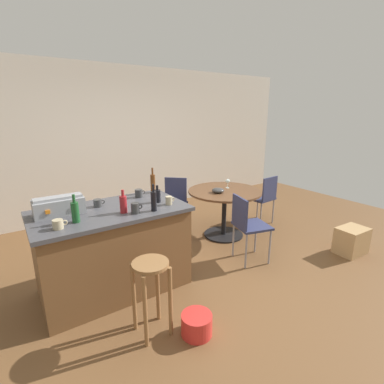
{
  "coord_description": "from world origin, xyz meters",
  "views": [
    {
      "loc": [
        -1.84,
        -2.58,
        1.89
      ],
      "look_at": [
        0.16,
        0.38,
        0.88
      ],
      "focal_mm": 26.71,
      "sensor_mm": 36.0,
      "label": 1
    }
  ],
  "objects_px": {
    "folding_chair_near": "(174,201)",
    "folding_chair_left": "(263,196)",
    "cup_2": "(98,203)",
    "serving_bowl": "(218,190)",
    "cup_4": "(169,200)",
    "bottle_4": "(153,183)",
    "cardboard_box": "(351,241)",
    "bottle_3": "(75,212)",
    "cup_0": "(58,224)",
    "kitchen_island": "(114,249)",
    "bottle_1": "(157,196)",
    "wooden_stool": "(151,283)",
    "bottle_2": "(123,204)",
    "cup_1": "(135,208)",
    "dining_table": "(224,201)",
    "wine_glass": "(228,181)",
    "plastic_bucket": "(197,324)",
    "folding_chair_far": "(247,223)",
    "cup_3": "(139,193)",
    "toolbox": "(59,206)"
  },
  "relations": [
    {
      "from": "dining_table",
      "to": "cardboard_box",
      "type": "distance_m",
      "value": 1.83
    },
    {
      "from": "cup_4",
      "to": "cardboard_box",
      "type": "xyz_separation_m",
      "value": [
        2.38,
        -0.84,
        -0.78
      ]
    },
    {
      "from": "wooden_stool",
      "to": "bottle_3",
      "type": "relative_size",
      "value": 2.61
    },
    {
      "from": "dining_table",
      "to": "bottle_3",
      "type": "distance_m",
      "value": 2.38
    },
    {
      "from": "bottle_2",
      "to": "bottle_3",
      "type": "height_order",
      "value": "bottle_3"
    },
    {
      "from": "folding_chair_left",
      "to": "toolbox",
      "type": "xyz_separation_m",
      "value": [
        -3.22,
        -0.28,
        0.51
      ]
    },
    {
      "from": "folding_chair_far",
      "to": "bottle_3",
      "type": "bearing_deg",
      "value": 174.07
    },
    {
      "from": "toolbox",
      "to": "serving_bowl",
      "type": "relative_size",
      "value": 2.55
    },
    {
      "from": "bottle_4",
      "to": "kitchen_island",
      "type": "bearing_deg",
      "value": -153.51
    },
    {
      "from": "cup_2",
      "to": "serving_bowl",
      "type": "height_order",
      "value": "cup_2"
    },
    {
      "from": "wooden_stool",
      "to": "dining_table",
      "type": "bearing_deg",
      "value": 33.69
    },
    {
      "from": "bottle_4",
      "to": "cup_0",
      "type": "xyz_separation_m",
      "value": [
        -1.19,
        -0.58,
        -0.08
      ]
    },
    {
      "from": "kitchen_island",
      "to": "plastic_bucket",
      "type": "height_order",
      "value": "kitchen_island"
    },
    {
      "from": "cup_2",
      "to": "plastic_bucket",
      "type": "height_order",
      "value": "cup_2"
    },
    {
      "from": "wooden_stool",
      "to": "serving_bowl",
      "type": "distance_m",
      "value": 2.09
    },
    {
      "from": "cup_4",
      "to": "serving_bowl",
      "type": "distance_m",
      "value": 1.29
    },
    {
      "from": "toolbox",
      "to": "plastic_bucket",
      "type": "xyz_separation_m",
      "value": [
        0.8,
        -1.2,
        -0.91
      ]
    },
    {
      "from": "cup_0",
      "to": "plastic_bucket",
      "type": "height_order",
      "value": "cup_0"
    },
    {
      "from": "folding_chair_left",
      "to": "toolbox",
      "type": "bearing_deg",
      "value": -175.09
    },
    {
      "from": "dining_table",
      "to": "bottle_1",
      "type": "distance_m",
      "value": 1.51
    },
    {
      "from": "bottle_4",
      "to": "wine_glass",
      "type": "relative_size",
      "value": 2.18
    },
    {
      "from": "bottle_4",
      "to": "cup_1",
      "type": "relative_size",
      "value": 2.67
    },
    {
      "from": "plastic_bucket",
      "to": "serving_bowl",
      "type": "bearing_deg",
      "value": 46.12
    },
    {
      "from": "kitchen_island",
      "to": "cup_3",
      "type": "relative_size",
      "value": 12.42
    },
    {
      "from": "wooden_stool",
      "to": "cup_1",
      "type": "bearing_deg",
      "value": 77.09
    },
    {
      "from": "bottle_2",
      "to": "cup_4",
      "type": "bearing_deg",
      "value": -2.83
    },
    {
      "from": "kitchen_island",
      "to": "cup_2",
      "type": "distance_m",
      "value": 0.53
    },
    {
      "from": "bottle_3",
      "to": "cup_1",
      "type": "height_order",
      "value": "bottle_3"
    },
    {
      "from": "bottle_1",
      "to": "cup_1",
      "type": "relative_size",
      "value": 1.65
    },
    {
      "from": "folding_chair_near",
      "to": "bottle_4",
      "type": "height_order",
      "value": "bottle_4"
    },
    {
      "from": "bottle_1",
      "to": "wine_glass",
      "type": "xyz_separation_m",
      "value": [
        1.5,
        0.54,
        -0.15
      ]
    },
    {
      "from": "folding_chair_left",
      "to": "plastic_bucket",
      "type": "relative_size",
      "value": 3.09
    },
    {
      "from": "folding_chair_far",
      "to": "cup_4",
      "type": "distance_m",
      "value": 1.13
    },
    {
      "from": "folding_chair_far",
      "to": "wooden_stool",
      "type": "bearing_deg",
      "value": -163.9
    },
    {
      "from": "wooden_stool",
      "to": "cup_3",
      "type": "distance_m",
      "value": 1.24
    },
    {
      "from": "folding_chair_left",
      "to": "bottle_3",
      "type": "height_order",
      "value": "bottle_3"
    },
    {
      "from": "cup_4",
      "to": "bottle_4",
      "type": "bearing_deg",
      "value": 82.19
    },
    {
      "from": "bottle_2",
      "to": "cardboard_box",
      "type": "height_order",
      "value": "bottle_2"
    },
    {
      "from": "cup_1",
      "to": "cardboard_box",
      "type": "xyz_separation_m",
      "value": [
        2.79,
        -0.78,
        -0.79
      ]
    },
    {
      "from": "kitchen_island",
      "to": "bottle_1",
      "type": "height_order",
      "value": "bottle_1"
    },
    {
      "from": "toolbox",
      "to": "bottle_1",
      "type": "distance_m",
      "value": 1.0
    },
    {
      "from": "cup_0",
      "to": "cup_2",
      "type": "relative_size",
      "value": 1.03
    },
    {
      "from": "wooden_stool",
      "to": "folding_chair_near",
      "type": "bearing_deg",
      "value": 54.39
    },
    {
      "from": "bottle_4",
      "to": "cup_2",
      "type": "bearing_deg",
      "value": -166.78
    },
    {
      "from": "folding_chair_near",
      "to": "folding_chair_left",
      "type": "distance_m",
      "value": 1.53
    },
    {
      "from": "dining_table",
      "to": "wine_glass",
      "type": "bearing_deg",
      "value": 34.16
    },
    {
      "from": "wooden_stool",
      "to": "bottle_2",
      "type": "height_order",
      "value": "bottle_2"
    },
    {
      "from": "folding_chair_far",
      "to": "bottle_2",
      "type": "xyz_separation_m",
      "value": [
        -1.53,
        0.21,
        0.48
      ]
    },
    {
      "from": "wooden_stool",
      "to": "bottle_3",
      "type": "bearing_deg",
      "value": 121.95
    },
    {
      "from": "folding_chair_near",
      "to": "serving_bowl",
      "type": "height_order",
      "value": "folding_chair_near"
    }
  ]
}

